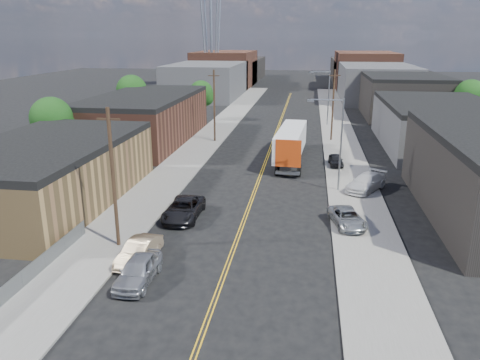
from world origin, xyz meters
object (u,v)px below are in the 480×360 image
(semi_truck, at_px, (291,141))
(car_left_c, at_px, (184,209))
(car_left_a, at_px, (138,270))
(car_left_b, at_px, (139,251))
(car_right_lot_a, at_px, (347,218))
(car_right_lot_c, at_px, (336,160))
(car_right_lot_b, at_px, (366,182))

(semi_truck, distance_m, car_left_c, 21.95)
(car_left_a, bearing_deg, car_left_b, 109.71)
(car_right_lot_a, bearing_deg, car_right_lot_c, 75.46)
(semi_truck, bearing_deg, car_right_lot_a, -71.96)
(car_left_b, relative_size, car_right_lot_a, 0.97)
(semi_truck, bearing_deg, car_left_c, -107.66)
(car_right_lot_b, relative_size, car_right_lot_c, 1.46)
(car_left_b, distance_m, car_right_lot_b, 23.90)
(car_left_a, xyz_separation_m, car_right_lot_c, (13.20, 28.64, -0.03))
(car_right_lot_a, relative_size, car_right_lot_b, 0.86)
(car_left_c, bearing_deg, semi_truck, 68.89)
(car_right_lot_a, distance_m, car_right_lot_c, 18.00)
(semi_truck, distance_m, car_left_a, 32.09)
(semi_truck, height_order, car_right_lot_c, semi_truck)
(car_right_lot_a, relative_size, car_right_lot_c, 1.25)
(semi_truck, relative_size, car_left_b, 3.50)
(car_left_b, relative_size, car_left_c, 0.79)
(car_right_lot_b, distance_m, car_right_lot_c, 9.09)
(car_left_c, relative_size, car_right_lot_b, 1.06)
(semi_truck, distance_m, car_right_lot_b, 13.64)
(car_right_lot_b, bearing_deg, car_right_lot_c, 137.31)
(semi_truck, relative_size, car_right_lot_b, 2.93)
(semi_truck, xyz_separation_m, car_left_a, (-7.93, -31.05, -1.53))
(car_right_lot_a, bearing_deg, car_left_b, -165.00)
(car_left_a, bearing_deg, car_right_lot_b, 52.36)
(car_left_a, height_order, car_left_b, car_left_a)
(car_left_a, relative_size, car_left_b, 1.06)
(semi_truck, height_order, car_left_a, semi_truck)
(car_left_a, height_order, car_left_c, car_left_a)
(car_left_a, distance_m, car_right_lot_a, 16.95)
(car_right_lot_a, bearing_deg, car_right_lot_b, 60.74)
(car_left_b, bearing_deg, car_right_lot_a, 35.73)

